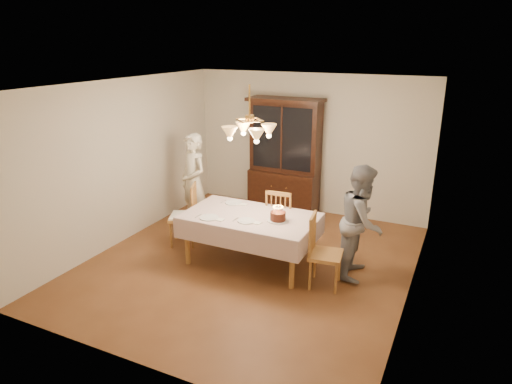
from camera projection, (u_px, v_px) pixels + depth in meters
The scene contains 14 objects.
ground at pixel (250, 262), 6.80m from camera, with size 5.00×5.00×0.00m, color brown.
room_shell at pixel (250, 160), 6.30m from camera, with size 5.00×5.00×5.00m.
dining_table at pixel (250, 220), 6.58m from camera, with size 1.90×1.10×0.76m.
china_hutch at pixel (285, 158), 8.55m from camera, with size 1.38×0.54×2.16m.
chair_far_side at pixel (282, 222), 7.14m from camera, with size 0.47×0.45×1.00m.
chair_left_end at pixel (183, 217), 7.30m from camera, with size 0.56×0.57×1.00m.
chair_right_end at pixel (325, 255), 6.04m from camera, with size 0.48×0.50×1.00m.
elderly_woman at pixel (194, 182), 7.82m from camera, with size 0.61×0.40×1.68m, color white.
adult_in_grey at pixel (362, 221), 6.23m from camera, with size 0.77×0.60×1.59m, color slate.
birthday_cake at pixel (278, 217), 6.33m from camera, with size 0.30×0.30×0.21m.
place_setting_near_left at pixel (210, 218), 6.44m from camera, with size 0.42×0.27×0.02m.
place_setting_near_right at pixel (247, 221), 6.33m from camera, with size 0.39×0.25×0.02m.
place_setting_far_left at pixel (234, 203), 7.04m from camera, with size 0.41×0.26×0.02m.
chandelier at pixel (250, 131), 6.17m from camera, with size 0.62×0.62×0.73m.
Camera 1 is at (2.71, -5.48, 3.16)m, focal length 32.00 mm.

